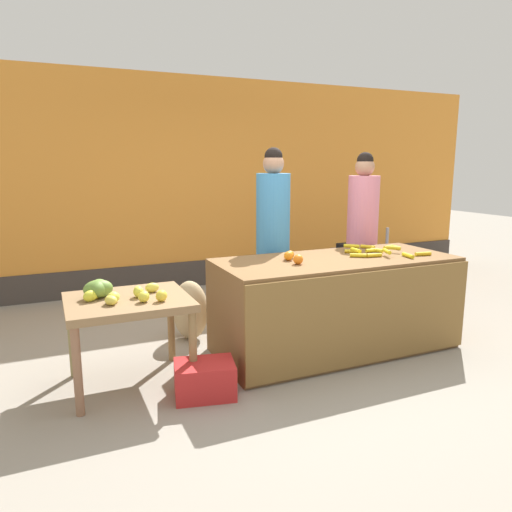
{
  "coord_description": "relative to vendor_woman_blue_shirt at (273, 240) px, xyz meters",
  "views": [
    {
      "loc": [
        -1.91,
        -3.59,
        1.7
      ],
      "look_at": [
        -0.26,
        0.15,
        0.91
      ],
      "focal_mm": 33.48,
      "sensor_mm": 36.0,
      "label": 1
    }
  ],
  "objects": [
    {
      "name": "orange_pile",
      "position": [
        -0.13,
        -0.66,
        -0.04
      ],
      "size": [
        0.14,
        0.34,
        0.09
      ],
      "color": "orange",
      "rests_on": "fruit_stall_counter"
    },
    {
      "name": "parked_motorcycle",
      "position": [
        1.61,
        0.72,
        -0.54
      ],
      "size": [
        1.6,
        0.18,
        0.88
      ],
      "color": "black",
      "rests_on": "ground"
    },
    {
      "name": "market_wall_back",
      "position": [
        -0.17,
        2.17,
        0.46
      ],
      "size": [
        9.39,
        0.23,
        2.86
      ],
      "color": "orange",
      "rests_on": "ground"
    },
    {
      "name": "side_table_wooden",
      "position": [
        -1.57,
        -0.71,
        -0.33
      ],
      "size": [
        0.91,
        0.78,
        0.7
      ],
      "color": "olive",
      "rests_on": "ground"
    },
    {
      "name": "vendor_woman_pink_shirt",
      "position": [
        1.12,
        0.04,
        -0.02
      ],
      "size": [
        0.34,
        0.34,
        1.83
      ],
      "color": "#33333D",
      "rests_on": "ground"
    },
    {
      "name": "vendor_woman_blue_shirt",
      "position": [
        0.0,
        0.0,
        0.0
      ],
      "size": [
        0.34,
        0.34,
        1.86
      ],
      "color": "#33333D",
      "rests_on": "ground"
    },
    {
      "name": "fruit_stall_counter",
      "position": [
        0.3,
        -0.72,
        -0.51
      ],
      "size": [
        2.2,
        0.94,
        0.86
      ],
      "color": "brown",
      "rests_on": "ground"
    },
    {
      "name": "mango_papaya_pile",
      "position": [
        -1.7,
        -0.66,
        -0.18
      ],
      "size": [
        0.61,
        0.49,
        0.14
      ],
      "color": "#E2D84C",
      "rests_on": "side_table_wooden"
    },
    {
      "name": "produce_crate",
      "position": [
        -1.1,
        -1.12,
        -0.81
      ],
      "size": [
        0.5,
        0.41,
        0.26
      ],
      "primitive_type": "cube",
      "rotation": [
        0.0,
        0.0,
        -0.21
      ],
      "color": "red",
      "rests_on": "ground"
    },
    {
      "name": "ground_plane",
      "position": [
        -0.17,
        -0.71,
        -0.94
      ],
      "size": [
        24.0,
        24.0,
        0.0
      ],
      "primitive_type": "plane",
      "color": "gray"
    },
    {
      "name": "produce_sack",
      "position": [
        -0.86,
        0.07,
        -0.65
      ],
      "size": [
        0.47,
        0.47,
        0.59
      ],
      "primitive_type": "ellipsoid",
      "rotation": [
        0.0,
        0.0,
        2.33
      ],
      "color": "tan",
      "rests_on": "ground"
    },
    {
      "name": "banana_bunch_pile",
      "position": [
        0.8,
        -0.67,
        -0.05
      ],
      "size": [
        0.75,
        0.68,
        0.07
      ],
      "color": "yellow",
      "rests_on": "fruit_stall_counter"
    }
  ]
}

